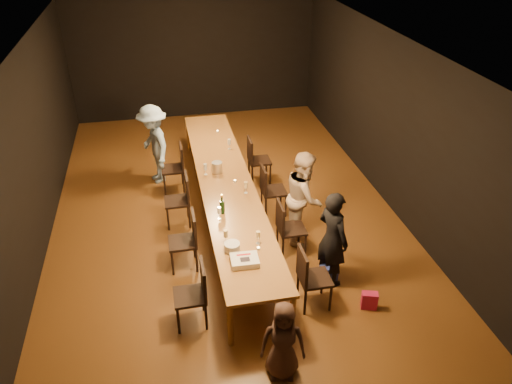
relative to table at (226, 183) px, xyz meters
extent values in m
plane|color=#412110|center=(0.00, 0.00, -0.70)|extent=(10.00, 10.00, 0.00)
cube|color=black|center=(0.00, 5.00, 0.80)|extent=(6.00, 0.04, 3.00)
cube|color=black|center=(-3.00, 0.00, 0.80)|extent=(0.04, 10.00, 3.00)
cube|color=black|center=(3.00, 0.00, 0.80)|extent=(0.04, 10.00, 3.00)
cube|color=silver|center=(0.00, 0.00, 2.30)|extent=(6.00, 10.00, 0.04)
cube|color=brown|center=(0.00, 0.00, 0.02)|extent=(0.90, 6.00, 0.05)
cylinder|color=brown|center=(-0.40, -2.90, -0.35)|extent=(0.08, 0.08, 0.70)
cylinder|color=brown|center=(0.40, -2.90, -0.35)|extent=(0.08, 0.08, 0.70)
cylinder|color=brown|center=(-0.40, 2.90, -0.35)|extent=(0.08, 0.08, 0.70)
cylinder|color=brown|center=(0.40, 2.90, -0.35)|extent=(0.08, 0.08, 0.70)
imported|color=black|center=(1.23, -1.96, 0.05)|extent=(0.56, 0.65, 1.50)
imported|color=beige|center=(1.15, -0.82, 0.08)|extent=(0.80, 0.90, 1.56)
imported|color=#98BDEB|center=(-1.15, 1.64, 0.09)|extent=(0.86, 1.15, 1.58)
imported|color=#402A24|center=(0.13, -3.46, -0.17)|extent=(0.59, 0.45, 1.07)
cube|color=#C11C53|center=(1.58, -2.64, -0.57)|extent=(0.24, 0.18, 0.26)
cube|color=#23349B|center=(1.20, -2.01, -0.55)|extent=(0.27, 0.21, 0.30)
cube|color=white|center=(-0.09, -2.24, 0.09)|extent=(0.38, 0.31, 0.08)
cube|color=black|center=(-0.09, -2.28, 0.13)|extent=(0.13, 0.10, 0.00)
cube|color=red|center=(-0.09, -2.17, 0.13)|extent=(0.19, 0.04, 0.00)
cylinder|color=white|center=(-0.21, -1.94, 0.11)|extent=(0.22, 0.22, 0.12)
cylinder|color=#B6B6BB|center=(-0.10, 0.33, 0.15)|extent=(0.23, 0.23, 0.20)
cylinder|color=#B2B7B2|center=(0.15, -1.99, 0.06)|extent=(0.05, 0.05, 0.03)
cylinder|color=#B2B7B2|center=(0.15, -0.06, 0.06)|extent=(0.05, 0.05, 0.03)
cylinder|color=#B2B7B2|center=(0.15, 2.07, 0.06)|extent=(0.05, 0.05, 0.03)
camera|label=1|loc=(-1.00, -7.36, 4.22)|focal=35.00mm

